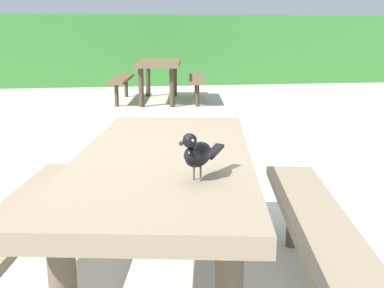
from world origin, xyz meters
name	(u,v)px	position (x,y,z in m)	size (l,w,h in m)	color
ground_plane	(112,280)	(0.00, 0.00, 0.00)	(60.00, 60.00, 0.00)	beige
hedge_wall	(114,50)	(0.00, 9.89, 0.83)	(28.00, 1.47, 1.65)	#387A33
picnic_table_foreground	(165,191)	(0.27, -0.24, 0.56)	(1.97, 2.00, 0.74)	#84725B
bird_grackle	(197,153)	(0.34, -0.68, 0.84)	(0.20, 0.24, 0.18)	black
picnic_table_mid_right	(159,71)	(0.82, 6.62, 0.56)	(1.91, 1.94, 0.74)	brown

